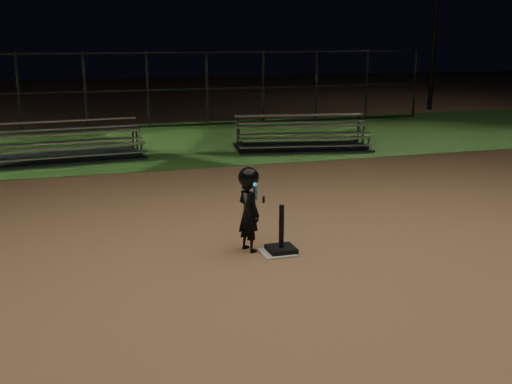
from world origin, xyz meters
name	(u,v)px	position (x,y,z in m)	size (l,w,h in m)	color
ground	(277,254)	(0.00, 0.00, 0.00)	(80.00, 80.00, 0.00)	#A4754A
grass_strip	(164,142)	(0.00, 10.00, 0.01)	(60.00, 8.00, 0.01)	#2A5A1D
home_plate	(277,253)	(0.00, 0.00, 0.01)	(0.45, 0.45, 0.02)	beige
batting_tee	(281,243)	(0.07, 0.02, 0.14)	(0.38, 0.38, 0.67)	black
child_batter	(249,207)	(-0.34, 0.25, 0.64)	(0.45, 0.63, 1.21)	black
bleacher_left	(66,152)	(-2.73, 8.09, 0.19)	(3.87, 2.12, 0.91)	silver
bleacher_right	(302,142)	(3.41, 7.74, 0.18)	(3.81, 2.32, 0.87)	#A8A8AC
backstop_fence	(148,90)	(0.00, 13.00, 1.25)	(20.08, 0.08, 2.50)	#38383D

